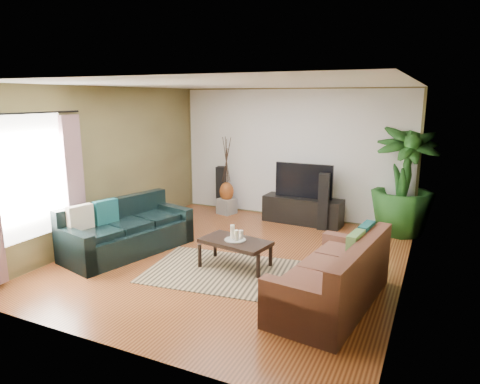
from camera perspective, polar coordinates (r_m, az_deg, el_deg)
The scene contains 27 objects.
floor at distance 6.89m, azimuth -0.72°, elevation -8.89°, with size 5.50×5.50×0.00m, color brown.
ceiling at distance 6.41m, azimuth -0.78°, elevation 14.18°, with size 5.50×5.50×0.00m, color white.
wall_back at distance 9.04m, azimuth 6.92°, elevation 5.05°, with size 5.00×5.00×0.00m, color olive.
wall_front at distance 4.28m, azimuth -17.10°, elevation -3.88°, with size 5.00×5.00×0.00m, color olive.
wall_left at distance 7.92m, azimuth -17.27°, elevation 3.51°, with size 5.50×5.50×0.00m, color olive.
wall_right at distance 5.89m, azimuth 21.69°, elevation 0.20°, with size 5.50×5.50×0.00m, color olive.
backwall_panel at distance 9.03m, azimuth 6.90°, elevation 5.05°, with size 4.90×4.90×0.00m, color white.
window_pane at distance 6.82m, azimuth -26.20°, elevation 1.82°, with size 1.80×1.80×0.00m, color white.
curtain_far at distance 7.31m, azimuth -21.22°, elevation 0.91°, with size 0.08×0.35×2.20m, color gray.
curtain_rod at distance 6.69m, azimuth -26.68°, elevation 9.37°, with size 0.03×0.03×1.90m, color black.
sofa_left at distance 7.29m, azimuth -14.71°, elevation -4.57°, with size 2.11×0.90×0.85m, color black.
sofa_right at distance 5.46m, azimuth 12.06°, elevation -10.30°, with size 2.03×0.91×0.85m, color brown.
area_rug at distance 6.41m, azimuth -2.43°, elevation -10.52°, with size 2.16×1.53×0.01m, color tan.
coffee_table at distance 6.51m, azimuth -0.65°, elevation -8.20°, with size 1.04×0.56×0.42m, color black.
candle_tray at distance 6.43m, azimuth -0.65°, elevation -6.38°, with size 0.32×0.32×0.01m, color gray.
candle_tall at distance 6.45m, azimuth -1.02°, elevation -5.30°, with size 0.07×0.07×0.21m, color #F3E8CD.
candle_mid at distance 6.36m, azimuth -0.48°, elevation -5.80°, with size 0.07×0.07×0.16m, color white.
candle_short at distance 6.43m, azimuth 0.15°, elevation -5.70°, with size 0.07×0.07×0.13m, color #F0E0CA.
tv_stand at distance 8.78m, azimuth 8.34°, elevation -2.44°, with size 1.60×0.48×0.53m, color black.
television at distance 8.66m, azimuth 8.51°, elevation 1.51°, with size 1.17×0.06×0.69m, color black.
speaker_left at distance 9.56m, azimuth -2.54°, elevation 0.40°, with size 0.18×0.20×1.01m, color black.
speaker_right at distance 8.39m, azimuth 11.08°, elevation -1.26°, with size 0.20×0.22×1.10m, color black.
potted_plant at distance 8.42m, azimuth 20.99°, elevation 1.40°, with size 1.13×1.13×2.02m, color #1C4D19.
plant_pot at distance 8.62m, azimuth 20.54°, elevation -4.25°, with size 0.37×0.37×0.29m, color black.
pedestal at distance 9.42m, azimuth -1.79°, elevation -1.88°, with size 0.34×0.34×0.34m, color gray.
vase at distance 9.35m, azimuth -1.80°, elevation 0.04°, with size 0.31×0.31×0.43m, color brown.
side_table at distance 8.30m, azimuth -12.18°, elevation -3.49°, with size 0.50×0.50×0.53m, color brown.
Camera 1 is at (2.81, -5.76, 2.52)m, focal length 32.00 mm.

